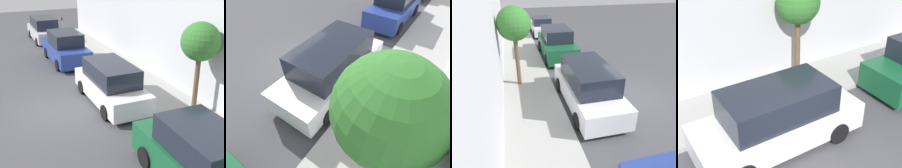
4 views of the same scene
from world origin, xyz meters
TOP-DOWN VIEW (x-y plane):
  - ground_plane at (0.00, 0.00)m, footprint 60.00×60.00m
  - sidewalk at (4.74, 0.00)m, footprint 2.49×32.00m
  - parked_minivan_third at (2.37, -0.04)m, footprint 2.02×4.90m
  - parked_suv_fourth at (2.17, 6.78)m, footprint 2.08×4.81m
  - street_tree at (5.16, -2.57)m, footprint 1.59×1.59m

SIDE VIEW (x-z plane):
  - ground_plane at x=0.00m, z-range 0.00..0.00m
  - sidewalk at x=4.74m, z-range 0.00..0.15m
  - parked_minivan_third at x=2.37m, z-range -0.03..1.87m
  - parked_suv_fourth at x=2.17m, z-range -0.06..1.92m
  - street_tree at x=5.16m, z-range 1.23..5.07m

